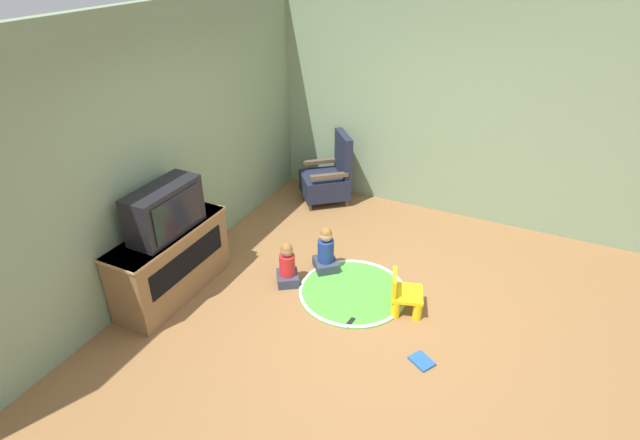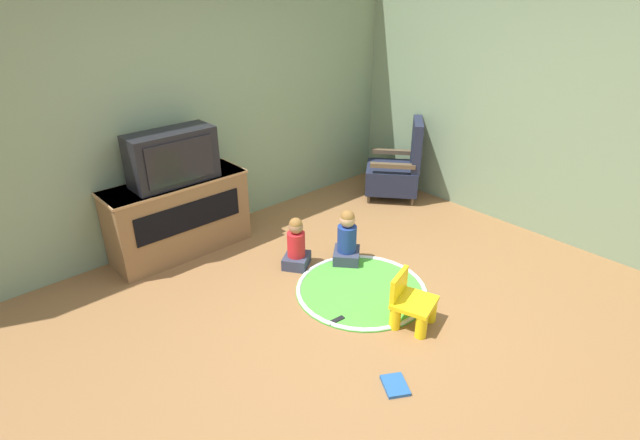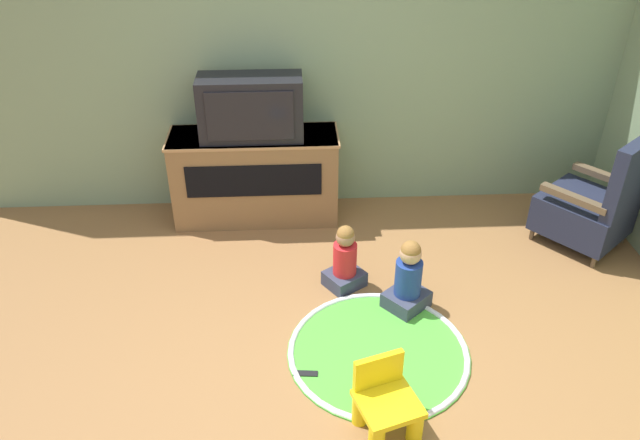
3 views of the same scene
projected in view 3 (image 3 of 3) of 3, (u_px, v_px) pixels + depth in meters
name	position (u px, v px, depth m)	size (l,w,h in m)	color
ground_plane	(320.00, 387.00, 3.70)	(30.00, 30.00, 0.00)	olive
wall_back	(283.00, 42.00, 4.85)	(5.67, 0.12, 2.78)	gray
tv_cabinet	(255.00, 176.00, 5.11)	(1.35, 0.47, 0.75)	brown
television	(251.00, 108.00, 4.76)	(0.79, 0.34, 0.49)	black
black_armchair	(593.00, 206.00, 4.78)	(0.83, 0.83, 0.97)	brown
yellow_kid_chair	(386.00, 405.00, 3.36)	(0.40, 0.38, 0.43)	yellow
play_mat	(378.00, 352.00, 3.93)	(1.15, 1.15, 0.04)	green
child_watching_left	(345.00, 261.00, 4.40)	(0.34, 0.33, 0.50)	#33384C
child_watching_center	(408.00, 280.00, 4.19)	(0.37, 0.36, 0.54)	#33384C
remote_control	(305.00, 374.00, 3.77)	(0.15, 0.06, 0.02)	black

